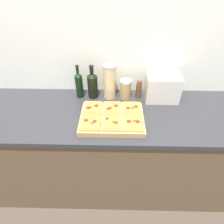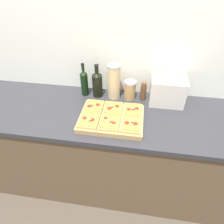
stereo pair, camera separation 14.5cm
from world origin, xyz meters
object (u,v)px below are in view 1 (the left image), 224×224
Objects in this scene: cutting_board at (112,119)px; pepper_mill at (139,89)px; grain_jar_tall at (109,82)px; olive_oil_bottle at (79,84)px; wine_bottle at (93,85)px; grain_jar_short at (126,89)px; toaster_oven at (162,87)px.

cutting_board is 0.39m from pepper_mill.
pepper_mill is at bearing -0.00° from grain_jar_tall.
cutting_board is at bearing -48.45° from olive_oil_bottle.
pepper_mill is at bearing 0.00° from olive_oil_bottle.
wine_bottle is 1.78× the size of grain_jar_short.
wine_bottle is 0.97× the size of grain_jar_tall.
toaster_oven is (0.19, -0.01, 0.03)m from pepper_mill.
cutting_board is 1.56× the size of grain_jar_tall.
grain_jar_short reaches higher than cutting_board.
cutting_board is at bearing -84.48° from grain_jar_tall.
grain_jar_tall reaches higher than grain_jar_short.
grain_jar_tall reaches higher than wine_bottle.
cutting_board is 1.57× the size of toaster_oven.
wine_bottle reaches higher than cutting_board.
wine_bottle is 0.38m from pepper_mill.
wine_bottle is (0.11, 0.00, -0.00)m from olive_oil_bottle.
grain_jar_tall reaches higher than olive_oil_bottle.
olive_oil_bottle is 0.39m from grain_jar_short.
olive_oil_bottle is at bearing -180.00° from grain_jar_tall.
olive_oil_bottle is at bearing 180.00° from pepper_mill.
pepper_mill is (0.22, 0.31, 0.06)m from cutting_board.
wine_bottle is (-0.17, 0.31, 0.10)m from cutting_board.
cutting_board is at bearing -124.70° from pepper_mill.
cutting_board is 0.43m from olive_oil_bottle.
wine_bottle is 0.98× the size of toaster_oven.
olive_oil_bottle is 1.79× the size of grain_jar_short.
wine_bottle reaches higher than pepper_mill.
olive_oil_bottle is 0.98× the size of toaster_oven.
wine_bottle is 1.69× the size of pepper_mill.
wine_bottle is at bearing 0.00° from olive_oil_bottle.
cutting_board is at bearing -108.85° from grain_jar_short.
toaster_oven is at bearing -4.20° from pepper_mill.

